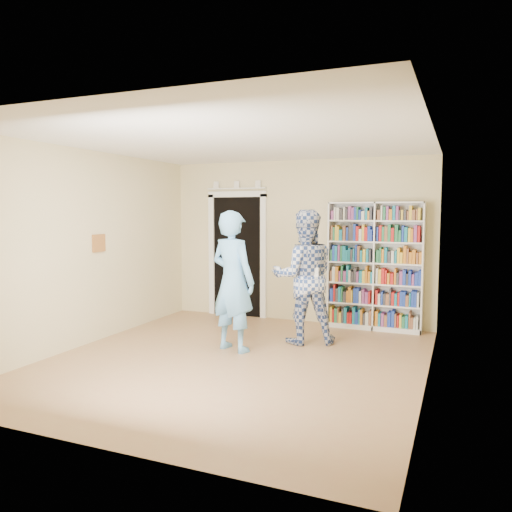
{
  "coord_description": "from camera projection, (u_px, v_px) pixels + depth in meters",
  "views": [
    {
      "loc": [
        2.55,
        -5.5,
        1.85
      ],
      "look_at": [
        -0.09,
        0.9,
        1.23
      ],
      "focal_mm": 35.0,
      "sensor_mm": 36.0,
      "label": 1
    }
  ],
  "objects": [
    {
      "name": "floor",
      "position": [
        235.0,
        361.0,
        6.2
      ],
      "size": [
        5.0,
        5.0,
        0.0
      ],
      "primitive_type": "plane",
      "color": "#A4744F",
      "rests_on": "ground"
    },
    {
      "name": "ceiling",
      "position": [
        234.0,
        140.0,
        5.96
      ],
      "size": [
        5.0,
        5.0,
        0.0
      ],
      "primitive_type": "plane",
      "rotation": [
        3.14,
        0.0,
        0.0
      ],
      "color": "white",
      "rests_on": "wall_back"
    },
    {
      "name": "wall_back",
      "position": [
        297.0,
        241.0,
        8.38
      ],
      "size": [
        4.5,
        0.0,
        4.5
      ],
      "primitive_type": "plane",
      "rotation": [
        1.57,
        0.0,
        0.0
      ],
      "color": "beige",
      "rests_on": "floor"
    },
    {
      "name": "wall_left",
      "position": [
        88.0,
        248.0,
        6.94
      ],
      "size": [
        0.0,
        5.0,
        5.0
      ],
      "primitive_type": "plane",
      "rotation": [
        1.57,
        0.0,
        1.57
      ],
      "color": "beige",
      "rests_on": "floor"
    },
    {
      "name": "wall_right",
      "position": [
        430.0,
        259.0,
        5.23
      ],
      "size": [
        0.0,
        5.0,
        5.0
      ],
      "primitive_type": "plane",
      "rotation": [
        1.57,
        0.0,
        -1.57
      ],
      "color": "beige",
      "rests_on": "floor"
    },
    {
      "name": "bookshelf",
      "position": [
        375.0,
        266.0,
        7.77
      ],
      "size": [
        1.45,
        0.27,
        2.0
      ],
      "rotation": [
        0.0,
        0.0,
        0.33
      ],
      "color": "white",
      "rests_on": "floor"
    },
    {
      "name": "doorway",
      "position": [
        237.0,
        250.0,
        8.8
      ],
      "size": [
        1.1,
        0.08,
        2.43
      ],
      "color": "black",
      "rests_on": "floor"
    },
    {
      "name": "wall_art",
      "position": [
        99.0,
        243.0,
        7.11
      ],
      "size": [
        0.03,
        0.25,
        0.25
      ],
      "primitive_type": "cube",
      "color": "brown",
      "rests_on": "wall_left"
    },
    {
      "name": "man_blue",
      "position": [
        233.0,
        281.0,
        6.6
      ],
      "size": [
        0.78,
        0.62,
        1.86
      ],
      "primitive_type": "imported",
      "rotation": [
        0.0,
        0.0,
        2.85
      ],
      "color": "#67ADE5",
      "rests_on": "floor"
    },
    {
      "name": "man_plaid",
      "position": [
        304.0,
        277.0,
        6.98
      ],
      "size": [
        1.13,
        1.03,
        1.88
      ],
      "primitive_type": "imported",
      "rotation": [
        0.0,
        0.0,
        3.58
      ],
      "color": "navy",
      "rests_on": "floor"
    },
    {
      "name": "paper_sheet",
      "position": [
        311.0,
        278.0,
        6.75
      ],
      "size": [
        0.2,
        0.05,
        0.28
      ],
      "primitive_type": "cube",
      "rotation": [
        0.0,
        0.0,
        0.2
      ],
      "color": "white",
      "rests_on": "man_plaid"
    }
  ]
}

